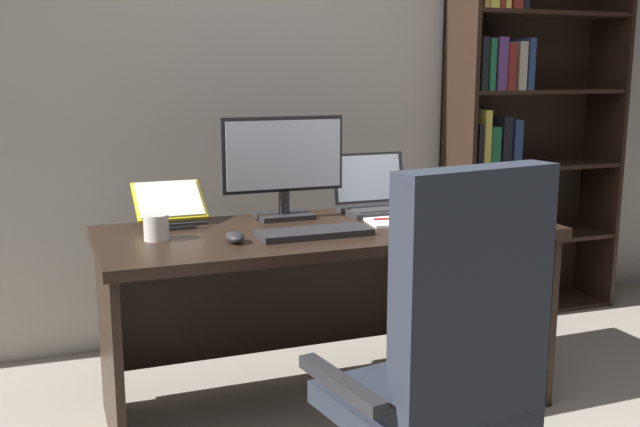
# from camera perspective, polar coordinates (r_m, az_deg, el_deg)

# --- Properties ---
(wall_back) EXTENTS (5.34, 0.12, 2.70)m
(wall_back) POSITION_cam_1_polar(r_m,az_deg,el_deg) (3.73, -5.82, 11.10)
(wall_back) COLOR #B2ADA3
(wall_back) RESTS_ON ground
(desk) EXTENTS (1.75, 0.72, 0.75)m
(desk) POSITION_cam_1_polar(r_m,az_deg,el_deg) (2.96, 0.04, -4.59)
(desk) COLOR black
(desk) RESTS_ON ground
(bookshelf) EXTENTS (0.99, 0.33, 2.06)m
(bookshelf) POSITION_cam_1_polar(r_m,az_deg,el_deg) (4.16, 14.91, 6.67)
(bookshelf) COLOR black
(bookshelf) RESTS_ON ground
(office_chair) EXTENTS (0.66, 0.60, 1.11)m
(office_chair) POSITION_cam_1_polar(r_m,az_deg,el_deg) (2.14, 9.54, -13.26)
(office_chair) COLOR #232326
(office_chair) RESTS_ON ground
(monitor) EXTENTS (0.51, 0.16, 0.42)m
(monitor) POSITION_cam_1_polar(r_m,az_deg,el_deg) (2.99, -2.86, 3.67)
(monitor) COLOR #232326
(monitor) RESTS_ON desk
(laptop) EXTENTS (0.34, 0.29, 0.24)m
(laptop) POSITION_cam_1_polar(r_m,az_deg,el_deg) (3.17, 4.51, 1.14)
(laptop) COLOR #232326
(laptop) RESTS_ON desk
(keyboard) EXTENTS (0.42, 0.15, 0.02)m
(keyboard) POSITION_cam_1_polar(r_m,az_deg,el_deg) (2.69, -0.42, -1.51)
(keyboard) COLOR #232326
(keyboard) RESTS_ON desk
(computer_mouse) EXTENTS (0.06, 0.10, 0.04)m
(computer_mouse) POSITION_cam_1_polar(r_m,az_deg,el_deg) (2.60, -6.63, -1.84)
(computer_mouse) COLOR #232326
(computer_mouse) RESTS_ON desk
(reading_stand_with_book) EXTENTS (0.27, 0.27, 0.15)m
(reading_stand_with_book) POSITION_cam_1_polar(r_m,az_deg,el_deg) (2.96, -11.59, 0.70)
(reading_stand_with_book) COLOR #232326
(reading_stand_with_book) RESTS_ON desk
(open_binder) EXTENTS (0.48, 0.30, 0.02)m
(open_binder) POSITION_cam_1_polar(r_m,az_deg,el_deg) (2.94, 12.14, -0.67)
(open_binder) COLOR green
(open_binder) RESTS_ON desk
(notepad) EXTENTS (0.17, 0.23, 0.01)m
(notepad) POSITION_cam_1_polar(r_m,az_deg,el_deg) (2.94, 5.14, -0.59)
(notepad) COLOR white
(notepad) RESTS_ON desk
(pen) EXTENTS (0.14, 0.03, 0.01)m
(pen) POSITION_cam_1_polar(r_m,az_deg,el_deg) (2.95, 5.50, -0.39)
(pen) COLOR maroon
(pen) RESTS_ON notepad
(coffee_mug) EXTENTS (0.09, 0.09, 0.09)m
(coffee_mug) POSITION_cam_1_polar(r_m,az_deg,el_deg) (2.68, -12.62, -1.06)
(coffee_mug) COLOR silver
(coffee_mug) RESTS_ON desk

